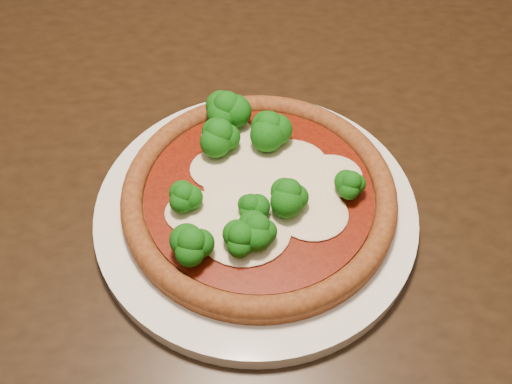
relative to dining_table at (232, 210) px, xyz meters
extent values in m
cube|color=black|center=(0.00, 0.00, 0.07)|extent=(1.37, 0.98, 0.04)
cylinder|color=white|center=(0.02, -0.08, 0.10)|extent=(0.32, 0.32, 0.02)
cylinder|color=brown|center=(0.02, -0.07, 0.11)|extent=(0.27, 0.27, 0.01)
torus|color=brown|center=(0.02, -0.07, 0.12)|extent=(0.27, 0.27, 0.02)
cylinder|color=#701505|center=(0.02, -0.07, 0.12)|extent=(0.23, 0.23, 0.00)
ellipsoid|color=#F8EAC5|center=(0.07, -0.10, 0.12)|extent=(0.07, 0.06, 0.01)
ellipsoid|color=#F8EAC5|center=(-0.01, -0.04, 0.12)|extent=(0.06, 0.06, 0.00)
ellipsoid|color=#F8EAC5|center=(-0.04, -0.09, 0.12)|extent=(0.06, 0.05, 0.00)
ellipsoid|color=#F8EAC5|center=(0.10, -0.06, 0.12)|extent=(0.06, 0.06, 0.01)
ellipsoid|color=#F8EAC5|center=(0.02, -0.06, 0.12)|extent=(0.11, 0.10, 0.01)
ellipsoid|color=#F8EAC5|center=(0.06, -0.04, 0.12)|extent=(0.08, 0.07, 0.01)
ellipsoid|color=#F8EAC5|center=(0.00, 0.01, 0.12)|extent=(0.06, 0.05, 0.00)
ellipsoid|color=#F8EAC5|center=(0.01, -0.12, 0.12)|extent=(0.09, 0.08, 0.01)
ellipsoid|color=#F8EAC5|center=(0.02, -0.02, 0.12)|extent=(0.07, 0.06, 0.01)
ellipsoid|color=#167A13|center=(0.01, -0.10, 0.14)|extent=(0.03, 0.03, 0.03)
ellipsoid|color=#167A13|center=(0.04, -0.01, 0.15)|extent=(0.04, 0.04, 0.04)
ellipsoid|color=#167A13|center=(0.02, -0.13, 0.14)|extent=(0.04, 0.04, 0.03)
ellipsoid|color=#167A13|center=(0.00, -0.14, 0.14)|extent=(0.04, 0.04, 0.03)
ellipsoid|color=#167A13|center=(0.11, -0.08, 0.14)|extent=(0.04, 0.04, 0.03)
ellipsoid|color=#167A13|center=(-0.01, -0.01, 0.15)|extent=(0.05, 0.05, 0.04)
ellipsoid|color=#167A13|center=(0.00, 0.03, 0.15)|extent=(0.05, 0.05, 0.04)
ellipsoid|color=#167A13|center=(0.00, 0.03, 0.15)|extent=(0.05, 0.05, 0.04)
ellipsoid|color=#167A13|center=(-0.05, -0.08, 0.14)|extent=(0.04, 0.04, 0.03)
ellipsoid|color=#167A13|center=(0.04, -0.01, 0.15)|extent=(0.05, 0.05, 0.04)
ellipsoid|color=#167A13|center=(0.05, -0.09, 0.15)|extent=(0.04, 0.04, 0.04)
ellipsoid|color=#167A13|center=(-0.04, -0.14, 0.15)|extent=(0.04, 0.04, 0.04)
camera|label=1|loc=(-0.02, -0.42, 0.57)|focal=40.00mm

